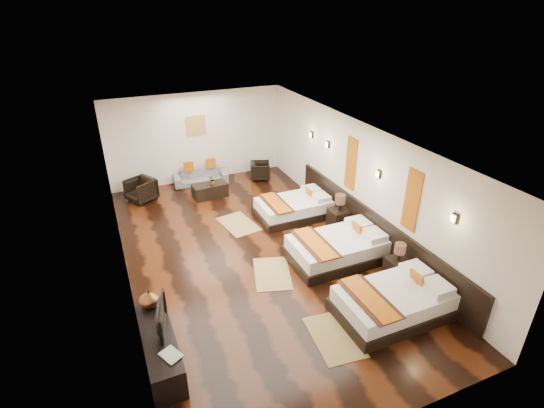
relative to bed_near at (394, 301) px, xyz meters
name	(u,v)px	position (x,y,z in m)	size (l,w,h in m)	color
floor	(252,253)	(-1.70, 2.94, -0.28)	(5.50, 9.50, 0.01)	black
ceiling	(249,137)	(-1.70, 2.94, 2.52)	(5.50, 9.50, 0.01)	white
back_wall	(197,138)	(-1.70, 7.69, 1.12)	(5.50, 0.01, 2.80)	silver
left_wall	(118,224)	(-4.45, 2.94, 1.12)	(0.01, 9.50, 2.80)	silver
right_wall	(358,179)	(1.05, 2.94, 1.12)	(0.01, 9.50, 2.80)	silver
headboard_panel	(372,229)	(1.01, 2.14, 0.17)	(0.08, 6.60, 0.90)	black
bed_near	(394,301)	(0.00, 0.00, 0.00)	(2.11, 1.32, 0.80)	black
bed_mid	(338,248)	(0.00, 1.98, 0.01)	(2.15, 1.35, 0.82)	black
bed_far	(294,207)	(0.00, 4.20, -0.02)	(1.97, 1.24, 0.75)	black
nightstand_a	(397,267)	(0.75, 0.85, 0.02)	(0.43, 0.43, 0.85)	black
nightstand_b	(339,217)	(0.75, 3.15, 0.06)	(0.48, 0.48, 0.95)	black
jute_mat_near	(334,337)	(-1.33, -0.10, -0.27)	(0.75, 1.20, 0.01)	olive
jute_mat_mid	(272,273)	(-1.59, 2.03, -0.27)	(0.75, 1.20, 0.01)	olive
jute_mat_far	(238,224)	(-1.54, 4.37, -0.27)	(0.75, 1.20, 0.01)	olive
tv_console	(160,348)	(-4.20, 0.59, 0.00)	(0.50, 1.80, 0.55)	black
tv	(157,316)	(-4.15, 0.75, 0.51)	(0.81, 0.11, 0.47)	black
book	(164,360)	(-4.20, 0.02, 0.29)	(0.24, 0.33, 0.03)	black
figurine	(149,298)	(-4.20, 1.34, 0.45)	(0.34, 0.34, 0.35)	brown
sofa	(201,176)	(-1.75, 7.34, -0.03)	(1.67, 0.65, 0.49)	slate
armchair_left	(141,190)	(-3.65, 6.82, 0.06)	(0.71, 0.73, 0.67)	black
armchair_right	(260,171)	(0.12, 6.92, 0.01)	(0.61, 0.63, 0.57)	black
coffee_table	(210,190)	(-1.75, 6.29, -0.08)	(1.00, 0.50, 0.40)	black
table_plant	(213,179)	(-1.65, 6.25, 0.27)	(0.27, 0.23, 0.30)	#1F541C
orange_panel_a	(412,200)	(1.03, 1.04, 1.42)	(0.04, 0.40, 1.30)	#D86014
orange_panel_b	(351,164)	(1.03, 3.24, 1.42)	(0.04, 0.40, 1.30)	#D86014
sconce_near	(454,218)	(1.01, -0.06, 1.57)	(0.07, 0.12, 0.18)	black
sconce_mid	(378,174)	(1.01, 2.14, 1.57)	(0.07, 0.12, 0.18)	black
sconce_far	(328,144)	(1.01, 4.34, 1.57)	(0.07, 0.12, 0.18)	black
sconce_lounge	(311,135)	(1.01, 5.24, 1.57)	(0.07, 0.12, 0.18)	black
gold_artwork	(196,125)	(-1.70, 7.67, 1.52)	(0.60, 0.04, 0.60)	#AD873F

